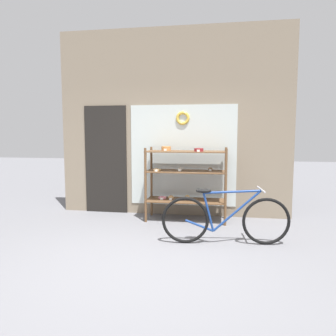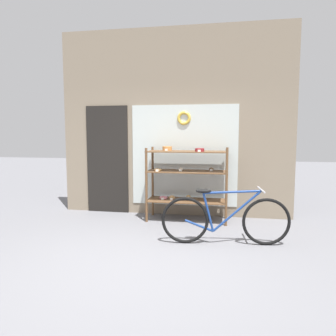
{
  "view_description": "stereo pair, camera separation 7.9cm",
  "coord_description": "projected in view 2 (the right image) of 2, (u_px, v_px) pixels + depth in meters",
  "views": [
    {
      "loc": [
        0.95,
        -3.77,
        1.58
      ],
      "look_at": [
        0.16,
        0.96,
        1.06
      ],
      "focal_mm": 35.0,
      "sensor_mm": 36.0,
      "label": 1
    },
    {
      "loc": [
        1.03,
        -3.75,
        1.58
      ],
      "look_at": [
        0.16,
        0.96,
        1.06
      ],
      "focal_mm": 35.0,
      "sensor_mm": 36.0,
      "label": 2
    }
  ],
  "objects": [
    {
      "name": "storefront_facade",
      "position": [
        172.0,
        126.0,
        6.22
      ],
      "size": [
        4.43,
        0.13,
        3.53
      ],
      "color": "gray",
      "rests_on": "ground_plane"
    },
    {
      "name": "bicycle",
      "position": [
        225.0,
        219.0,
        4.63
      ],
      "size": [
        1.81,
        0.46,
        0.81
      ],
      "rotation": [
        0.0,
        0.0,
        0.11
      ],
      "color": "black",
      "rests_on": "ground_plane"
    },
    {
      "name": "ground_plane",
      "position": [
        141.0,
        262.0,
        4.02
      ],
      "size": [
        30.0,
        30.0,
        0.0
      ],
      "primitive_type": "plane",
      "color": "slate"
    },
    {
      "name": "display_case",
      "position": [
        186.0,
        175.0,
        5.86
      ],
      "size": [
        1.43,
        0.53,
        1.33
      ],
      "color": "brown",
      "rests_on": "ground_plane"
    }
  ]
}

